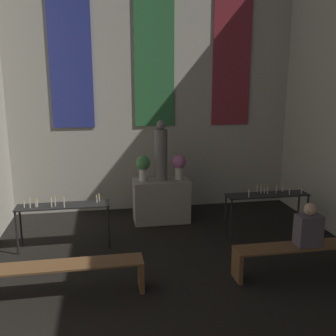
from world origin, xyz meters
TOP-DOWN VIEW (x-y plane):
  - wall_back at (0.00, 10.23)m, footprint 6.40×0.16m
  - altar at (0.00, 9.27)m, footprint 1.12×0.60m
  - statue at (0.00, 9.27)m, footprint 0.26×0.26m
  - flower_vase_left at (-0.37, 9.27)m, footprint 0.29×0.29m
  - flower_vase_right at (0.37, 9.27)m, footprint 0.29×0.29m
  - candle_rack_left at (-1.85, 8.27)m, footprint 1.55×0.38m
  - candle_rack_right at (1.85, 8.28)m, footprint 1.55×0.38m
  - pew_back_left at (-1.74, 6.69)m, footprint 2.14×0.36m
  - pew_back_right at (1.74, 6.69)m, footprint 2.14×0.36m
  - person_seated at (1.77, 6.69)m, footprint 0.36×0.24m

SIDE VIEW (x-z plane):
  - pew_back_left at x=-1.74m, z-range 0.11..0.57m
  - pew_back_right at x=1.74m, z-range 0.11..0.57m
  - altar at x=0.00m, z-range 0.00..0.87m
  - candle_rack_right at x=1.85m, z-range 0.20..1.14m
  - candle_rack_left at x=-1.85m, z-range 0.19..1.15m
  - person_seated at x=1.77m, z-range 0.41..1.05m
  - flower_vase_left at x=-0.37m, z-range 0.93..1.44m
  - flower_vase_right at x=0.37m, z-range 0.93..1.44m
  - statue at x=0.00m, z-range 0.83..2.04m
  - wall_back at x=0.00m, z-range 0.03..5.90m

